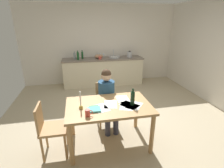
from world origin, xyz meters
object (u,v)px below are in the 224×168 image
at_px(bottle_oil, 75,56).
at_px(chair_at_table, 106,101).
at_px(chair_side_empty, 49,128).
at_px(book_magazine, 94,110).
at_px(wine_glass_back_left, 98,54).
at_px(teacup_on_counter, 100,58).
at_px(stovetop_kettle, 130,54).
at_px(wine_glass_near_sink, 104,54).
at_px(candlestick, 81,104).
at_px(mixing_bowl, 99,56).
at_px(sink_unit, 114,57).
at_px(book_cookery, 94,108).
at_px(dining_table, 109,110).
at_px(coffee_mug, 88,113).
at_px(bottle_vinegar, 78,56).
at_px(bottle_wine_red, 82,55).
at_px(person_seated, 107,96).
at_px(wine_bottle_on_table, 133,98).
at_px(wine_glass_by_kettle, 100,54).

bearing_deg(bottle_oil, chair_at_table, -75.85).
bearing_deg(chair_side_empty, book_magazine, -5.71).
height_order(wine_glass_back_left, teacup_on_counter, wine_glass_back_left).
height_order(stovetop_kettle, wine_glass_near_sink, stovetop_kettle).
bearing_deg(candlestick, book_magazine, -28.81).
distance_m(book_magazine, mixing_bowl, 3.24).
relative_size(sink_unit, wine_glass_back_left, 2.34).
bearing_deg(mixing_bowl, book_cookery, -98.74).
bearing_deg(dining_table, teacup_on_counter, 85.06).
bearing_deg(coffee_mug, chair_at_table, 66.49).
distance_m(book_magazine, teacup_on_counter, 3.06).
relative_size(bottle_vinegar, mixing_bowl, 1.04).
bearing_deg(mixing_bowl, coffee_mug, -100.15).
distance_m(mixing_bowl, wine_glass_near_sink, 0.22).
relative_size(dining_table, bottle_wine_red, 5.00).
bearing_deg(book_cookery, dining_table, 17.53).
height_order(chair_at_table, person_seated, person_seated).
bearing_deg(bottle_wine_red, wine_glass_near_sink, 6.65).
height_order(bottle_oil, mixing_bowl, bottle_oil).
bearing_deg(stovetop_kettle, dining_table, -112.95).
xyz_separation_m(chair_side_empty, wine_bottle_on_table, (1.33, -0.01, 0.38)).
height_order(book_cookery, wine_bottle_on_table, wine_bottle_on_table).
bearing_deg(book_magazine, bottle_wine_red, 90.52).
height_order(mixing_bowl, teacup_on_counter, mixing_bowl).
bearing_deg(bottle_wine_red, candlestick, -92.86).
distance_m(chair_side_empty, teacup_on_counter, 3.21).
relative_size(person_seated, coffee_mug, 10.70).
xyz_separation_m(coffee_mug, teacup_on_counter, (0.60, 3.15, 0.14)).
bearing_deg(chair_at_table, wine_glass_near_sink, 81.77).
bearing_deg(wine_glass_by_kettle, dining_table, -95.49).
bearing_deg(wine_glass_by_kettle, mixing_bowl, -118.48).
relative_size(book_cookery, wine_glass_by_kettle, 1.23).
xyz_separation_m(candlestick, sink_unit, (1.21, 3.06, 0.09)).
height_order(person_seated, candlestick, person_seated).
relative_size(wine_bottle_on_table, bottle_wine_red, 1.03).
bearing_deg(chair_at_table, coffee_mug, -113.51).
bearing_deg(person_seated, candlestick, -132.58).
xyz_separation_m(book_magazine, wine_bottle_on_table, (0.63, 0.06, 0.11)).
xyz_separation_m(wine_bottle_on_table, wine_glass_by_kettle, (-0.07, 3.25, 0.13)).
xyz_separation_m(candlestick, wine_glass_back_left, (0.69, 3.20, 0.17)).
relative_size(wine_bottle_on_table, stovetop_kettle, 1.29).
relative_size(chair_at_table, chair_side_empty, 0.98).
relative_size(book_magazine, mixing_bowl, 0.72).
distance_m(bottle_vinegar, teacup_on_counter, 0.69).
bearing_deg(teacup_on_counter, person_seated, -94.30).
distance_m(dining_table, teacup_on_counter, 2.90).
xyz_separation_m(book_magazine, sink_unit, (1.01, 3.17, 0.15)).
relative_size(dining_table, chair_at_table, 1.58).
relative_size(book_cookery, bottle_wine_red, 0.69).
relative_size(dining_table, person_seated, 1.15).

